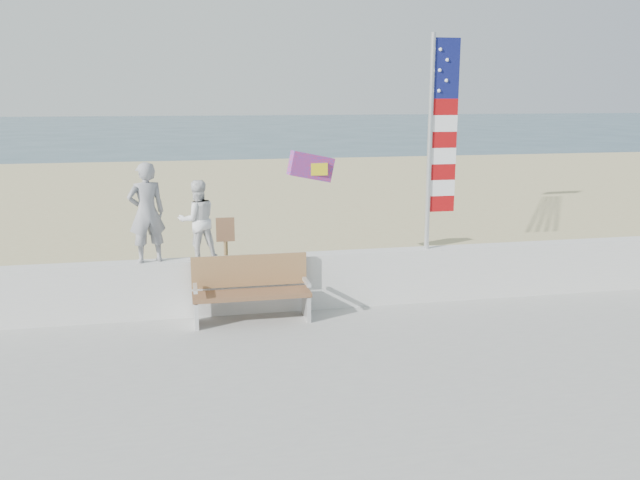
# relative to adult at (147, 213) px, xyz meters

# --- Properties ---
(ground) EXTENTS (220.00, 220.00, 0.00)m
(ground) POSITION_rel_adult_xyz_m (2.47, -2.00, -1.85)
(ground) COLOR #2C4858
(ground) RESTS_ON ground
(sand) EXTENTS (90.00, 40.00, 0.08)m
(sand) POSITION_rel_adult_xyz_m (2.47, 7.00, -1.81)
(sand) COLOR tan
(sand) RESTS_ON ground
(seawall) EXTENTS (30.00, 0.35, 0.90)m
(seawall) POSITION_rel_adult_xyz_m (2.47, 0.00, -1.22)
(seawall) COLOR silver
(seawall) RESTS_ON boardwalk
(adult) EXTENTS (0.64, 0.51, 1.55)m
(adult) POSITION_rel_adult_xyz_m (0.00, 0.00, 0.00)
(adult) COLOR gray
(adult) RESTS_ON seawall
(child) EXTENTS (0.71, 0.62, 1.26)m
(child) POSITION_rel_adult_xyz_m (0.76, 0.00, -0.15)
(child) COLOR silver
(child) RESTS_ON seawall
(bench) EXTENTS (1.80, 0.57, 1.00)m
(bench) POSITION_rel_adult_xyz_m (1.53, -0.45, -1.17)
(bench) COLOR brown
(bench) RESTS_ON boardwalk
(flag) EXTENTS (0.50, 0.08, 3.50)m
(flag) POSITION_rel_adult_xyz_m (4.67, -0.00, 1.14)
(flag) COLOR silver
(flag) RESTS_ON seawall
(parafoil_kite) EXTENTS (1.00, 0.38, 0.67)m
(parafoil_kite) POSITION_rel_adult_xyz_m (3.17, 3.02, 0.32)
(parafoil_kite) COLOR red
(parafoil_kite) RESTS_ON ground
(sign) EXTENTS (0.32, 0.07, 1.46)m
(sign) POSITION_rel_adult_xyz_m (1.25, 1.07, -0.91)
(sign) COLOR brown
(sign) RESTS_ON sand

